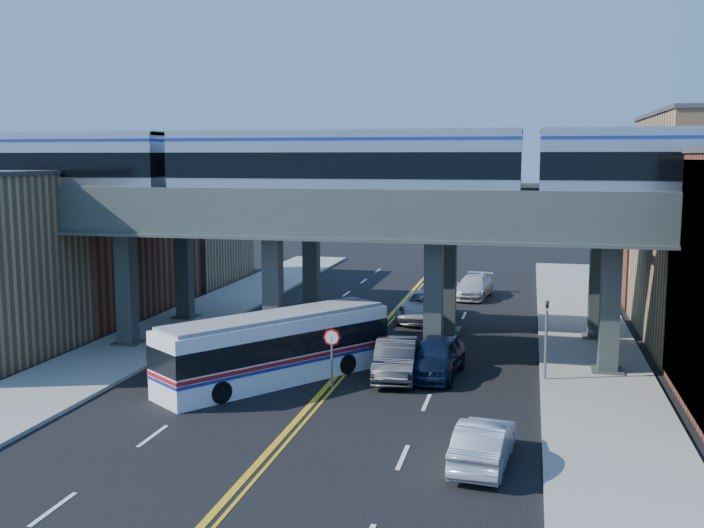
% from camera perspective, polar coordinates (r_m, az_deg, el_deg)
% --- Properties ---
extents(ground, '(120.00, 120.00, 0.00)m').
position_cam_1_polar(ground, '(31.32, -3.38, -10.55)').
color(ground, black).
rests_on(ground, ground).
extents(sidewalk_west, '(5.00, 70.00, 0.16)m').
position_cam_1_polar(sidewalk_west, '(44.44, -14.12, -5.15)').
color(sidewalk_west, gray).
rests_on(sidewalk_west, ground).
extents(sidewalk_east, '(5.00, 70.00, 0.16)m').
position_cam_1_polar(sidewalk_east, '(39.86, 17.07, -6.75)').
color(sidewalk_east, gray).
rests_on(sidewalk_east, ground).
extents(building_west_b, '(8.00, 14.00, 11.00)m').
position_cam_1_polar(building_west_b, '(52.19, -18.20, 2.62)').
color(building_west_b, brown).
rests_on(building_west_b, ground).
extents(building_west_c, '(8.00, 10.00, 8.00)m').
position_cam_1_polar(building_west_c, '(63.76, -12.13, 2.35)').
color(building_west_c, '#A48355').
rests_on(building_west_c, ground).
extents(building_east_c, '(8.00, 10.00, 9.00)m').
position_cam_1_polar(building_east_c, '(58.65, 22.76, 1.95)').
color(building_east_c, brown).
rests_on(building_east_c, ground).
extents(mural_panel, '(0.10, 9.50, 9.50)m').
position_cam_1_polar(mural_panel, '(33.49, 23.33, -1.61)').
color(mural_panel, teal).
rests_on(mural_panel, ground).
extents(elevated_viaduct_near, '(52.00, 3.60, 7.40)m').
position_cam_1_polar(elevated_viaduct_near, '(37.62, -0.05, 2.64)').
color(elevated_viaduct_near, '#3C4544').
rests_on(elevated_viaduct_near, ground).
extents(elevated_viaduct_far, '(52.00, 3.60, 7.40)m').
position_cam_1_polar(elevated_viaduct_far, '(44.45, 1.97, 3.42)').
color(elevated_viaduct_far, '#3C4544').
rests_on(elevated_viaduct_far, ground).
extents(transit_train, '(51.73, 3.25, 3.79)m').
position_cam_1_polar(transit_train, '(37.58, -0.71, 7.18)').
color(transit_train, black).
rests_on(transit_train, elevated_viaduct_near).
extents(stop_sign, '(0.76, 0.09, 2.63)m').
position_cam_1_polar(stop_sign, '(33.53, -1.47, -6.17)').
color(stop_sign, slate).
rests_on(stop_sign, ground).
extents(traffic_signal, '(0.15, 0.18, 4.10)m').
position_cam_1_polar(traffic_signal, '(35.35, 13.95, -4.77)').
color(traffic_signal, slate).
rests_on(traffic_signal, ground).
extents(transit_bus, '(8.59, 10.45, 2.87)m').
position_cam_1_polar(transit_bus, '(34.88, -5.53, -6.14)').
color(transit_bus, white).
rests_on(transit_bus, ground).
extents(car_lane_a, '(2.53, 5.40, 1.79)m').
position_cam_1_polar(car_lane_a, '(35.88, 6.13, -6.71)').
color(car_lane_a, '#0F1C37').
rests_on(car_lane_a, ground).
extents(car_lane_b, '(2.29, 5.30, 1.70)m').
position_cam_1_polar(car_lane_b, '(35.53, 3.21, -6.90)').
color(car_lane_b, '#2A2A2C').
rests_on(car_lane_b, ground).
extents(car_lane_c, '(3.12, 6.31, 1.72)m').
position_cam_1_polar(car_lane_c, '(47.94, 5.39, -3.05)').
color(car_lane_c, silver).
rests_on(car_lane_c, ground).
extents(car_lane_d, '(2.86, 5.62, 1.56)m').
position_cam_1_polar(car_lane_d, '(55.88, 8.82, -1.65)').
color(car_lane_d, silver).
rests_on(car_lane_d, ground).
extents(car_parked_curb, '(2.00, 4.65, 1.49)m').
position_cam_1_polar(car_parked_curb, '(26.14, 9.55, -12.70)').
color(car_parked_curb, '#AEAFB3').
rests_on(car_parked_curb, ground).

